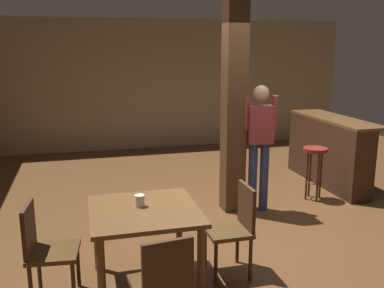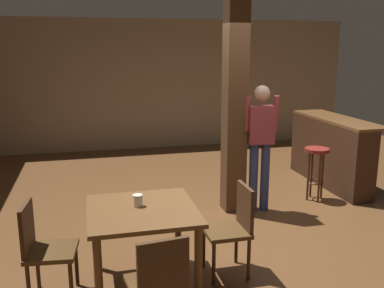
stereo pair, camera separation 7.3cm
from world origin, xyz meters
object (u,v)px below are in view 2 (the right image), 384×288
object	(u,v)px
chair_east	(233,225)
bar_stool_near	(316,161)
bar_counter	(330,151)
chair_south	(159,283)
standing_person	(260,139)
napkin_cup	(138,201)
chair_west	(42,246)
dining_table	(142,221)

from	to	relation	value
chair_east	bar_stool_near	distance (m)	2.53
chair_east	bar_counter	size ratio (longest dim) A/B	0.46
chair_south	bar_counter	distance (m)	4.62
chair_south	bar_stool_near	world-z (taller)	chair_south
standing_person	bar_stool_near	distance (m)	1.08
napkin_cup	chair_south	bearing A→B (deg)	-87.57
bar_counter	bar_stool_near	world-z (taller)	bar_counter
chair_west	standing_person	world-z (taller)	standing_person
chair_west	bar_counter	size ratio (longest dim) A/B	0.46
chair_west	chair_east	bearing A→B (deg)	0.99
standing_person	bar_counter	distance (m)	1.82
dining_table	bar_stool_near	distance (m)	3.26
chair_south	napkin_cup	size ratio (longest dim) A/B	8.04
chair_south	standing_person	xyz separation A→B (m)	(1.78, 2.37, 0.50)
standing_person	dining_table	bearing A→B (deg)	-139.46
standing_person	napkin_cup	bearing A→B (deg)	-141.24
chair_east	napkin_cup	distance (m)	0.98
bar_stool_near	chair_west	bearing A→B (deg)	-154.48
chair_west	napkin_cup	size ratio (longest dim) A/B	8.04
dining_table	chair_east	xyz separation A→B (m)	(0.89, 0.03, -0.14)
napkin_cup	chair_east	bearing A→B (deg)	-2.66
chair_south	bar_stool_near	xyz separation A→B (m)	(2.75, 2.58, 0.08)
napkin_cup	bar_stool_near	bearing A→B (deg)	30.83
dining_table	bar_stool_near	bearing A→B (deg)	32.15
chair_west	chair_east	size ratio (longest dim) A/B	1.00
bar_counter	bar_stool_near	xyz separation A→B (m)	(-0.60, -0.61, 0.03)
chair_south	bar_counter	world-z (taller)	bar_counter
napkin_cup	standing_person	world-z (taller)	standing_person
chair_east	napkin_cup	bearing A→B (deg)	177.34
chair_south	napkin_cup	xyz separation A→B (m)	(-0.04, 0.92, 0.32)
chair_west	bar_counter	distance (m)	4.84
napkin_cup	standing_person	xyz separation A→B (m)	(1.82, 1.46, 0.18)
chair_south	standing_person	size ratio (longest dim) A/B	0.52
chair_west	napkin_cup	distance (m)	0.91
bar_stool_near	chair_south	bearing A→B (deg)	-136.81
napkin_cup	standing_person	distance (m)	2.34
dining_table	bar_stool_near	size ratio (longest dim) A/B	1.26
dining_table	chair_west	xyz separation A→B (m)	(-0.88, -0.00, -0.14)
standing_person	chair_west	bearing A→B (deg)	-150.13
chair_south	chair_east	distance (m)	1.24
dining_table	napkin_cup	world-z (taller)	napkin_cup
chair_south	napkin_cup	distance (m)	0.97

